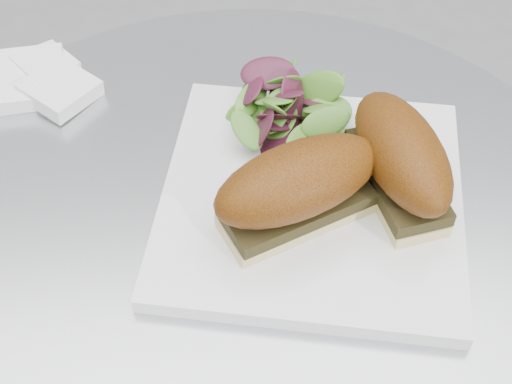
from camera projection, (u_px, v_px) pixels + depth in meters
table at (251, 364)px, 0.82m from camera, size 0.70×0.70×0.73m
plate at (311, 198)px, 0.66m from camera, size 0.32×0.32×0.02m
sandwich_left at (298, 187)px, 0.60m from camera, size 0.17×0.13×0.08m
sandwich_right at (401, 159)px, 0.62m from camera, size 0.09×0.16×0.08m
salad at (284, 113)px, 0.69m from camera, size 0.11×0.11×0.05m
napkin at (43, 87)px, 0.76m from camera, size 0.13×0.13×0.02m
saucer at (369, 164)px, 0.69m from camera, size 0.13×0.13×0.01m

